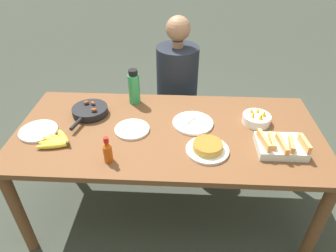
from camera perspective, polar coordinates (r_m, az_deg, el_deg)
ground_plane at (r=2.37m, az=0.00°, el=-15.09°), size 14.00×14.00×0.00m
dining_table at (r=1.92m, az=0.00°, el=-2.82°), size 1.90×0.88×0.73m
banana_bunch at (r=1.87m, az=-20.37°, el=-2.77°), size 0.20×0.20×0.04m
melon_tray at (r=1.81m, az=20.66°, el=-3.50°), size 0.27×0.21×0.10m
skillet at (r=2.07m, az=-14.66°, el=2.80°), size 0.24×0.35×0.08m
frittata_plate_center at (r=1.71m, az=7.55°, el=-4.15°), size 0.25×0.25×0.06m
empty_plate_near_front at (r=1.92m, az=4.75°, el=0.58°), size 0.26×0.26×0.02m
empty_plate_far_left at (r=1.88m, az=-6.85°, el=-0.63°), size 0.22×0.22×0.02m
empty_plate_far_right at (r=2.01m, az=-23.45°, el=-0.89°), size 0.23×0.23×0.02m
fruit_bowl_mango at (r=2.00m, az=16.51°, el=1.37°), size 0.18×0.18×0.11m
water_bottle at (r=2.11m, az=-6.49°, el=7.31°), size 0.08×0.08×0.25m
hot_sauce_bottle at (r=1.64m, az=-11.43°, el=-4.66°), size 0.05×0.05×0.16m
person_figure at (r=2.60m, az=1.68°, el=4.72°), size 0.37×0.37×1.23m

